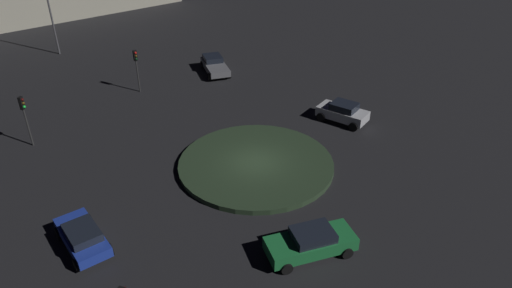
{
  "coord_description": "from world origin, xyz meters",
  "views": [
    {
      "loc": [
        -8.98,
        -24.13,
        17.04
      ],
      "look_at": [
        0.0,
        0.0,
        1.7
      ],
      "focal_mm": 32.65,
      "sensor_mm": 36.0,
      "label": 1
    }
  ],
  "objects_px": {
    "car_green": "(311,242)",
    "car_blue": "(82,236)",
    "traffic_light_northwest": "(24,111)",
    "car_silver": "(343,112)",
    "traffic_light_north": "(136,63)",
    "car_grey": "(215,65)"
  },
  "relations": [
    {
      "from": "car_grey",
      "to": "car_silver",
      "type": "xyz_separation_m",
      "value": [
        6.43,
        -13.3,
        0.09
      ]
    },
    {
      "from": "car_silver",
      "to": "car_grey",
      "type": "bearing_deg",
      "value": 171.64
    },
    {
      "from": "car_blue",
      "to": "traffic_light_northwest",
      "type": "height_order",
      "value": "traffic_light_northwest"
    },
    {
      "from": "traffic_light_northwest",
      "to": "car_blue",
      "type": "bearing_deg",
      "value": -46.53
    },
    {
      "from": "car_green",
      "to": "traffic_light_north",
      "type": "xyz_separation_m",
      "value": [
        -5.21,
        23.31,
        1.94
      ]
    },
    {
      "from": "car_green",
      "to": "traffic_light_north",
      "type": "distance_m",
      "value": 23.96
    },
    {
      "from": "traffic_light_northwest",
      "to": "car_grey",
      "type": "bearing_deg",
      "value": 58.86
    },
    {
      "from": "car_grey",
      "to": "car_blue",
      "type": "relative_size",
      "value": 1.06
    },
    {
      "from": "car_blue",
      "to": "traffic_light_north",
      "type": "distance_m",
      "value": 19.69
    },
    {
      "from": "car_grey",
      "to": "traffic_light_northwest",
      "type": "distance_m",
      "value": 18.32
    },
    {
      "from": "car_green",
      "to": "car_blue",
      "type": "xyz_separation_m",
      "value": [
        -10.82,
        4.54,
        -0.04
      ]
    },
    {
      "from": "traffic_light_northwest",
      "to": "traffic_light_north",
      "type": "distance_m",
      "value": 10.81
    },
    {
      "from": "car_green",
      "to": "car_grey",
      "type": "height_order",
      "value": "car_green"
    },
    {
      "from": "car_green",
      "to": "traffic_light_northwest",
      "type": "xyz_separation_m",
      "value": [
        -13.71,
        16.63,
        1.94
      ]
    },
    {
      "from": "car_silver",
      "to": "traffic_light_northwest",
      "type": "bearing_deg",
      "value": -135.58
    },
    {
      "from": "car_grey",
      "to": "car_silver",
      "type": "relative_size",
      "value": 1.12
    },
    {
      "from": "car_green",
      "to": "car_silver",
      "type": "distance_m",
      "value": 14.89
    },
    {
      "from": "car_silver",
      "to": "traffic_light_north",
      "type": "bearing_deg",
      "value": -163.06
    },
    {
      "from": "traffic_light_northwest",
      "to": "car_green",
      "type": "bearing_deg",
      "value": -20.44
    },
    {
      "from": "car_blue",
      "to": "traffic_light_northwest",
      "type": "relative_size",
      "value": 1.15
    },
    {
      "from": "car_silver",
      "to": "car_blue",
      "type": "bearing_deg",
      "value": -102.96
    },
    {
      "from": "car_grey",
      "to": "car_silver",
      "type": "height_order",
      "value": "car_silver"
    }
  ]
}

